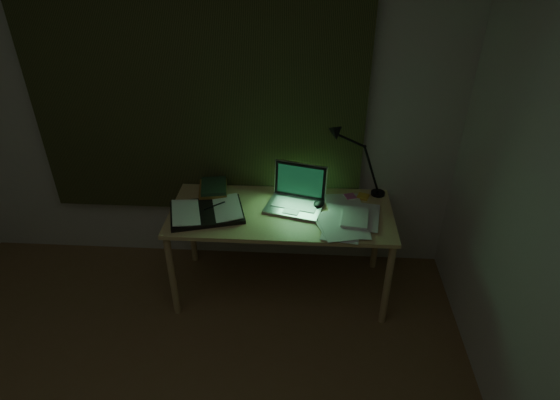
{
  "coord_description": "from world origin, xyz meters",
  "views": [
    {
      "loc": [
        0.72,
        -0.92,
        2.32
      ],
      "look_at": [
        0.57,
        1.48,
        0.82
      ],
      "focal_mm": 30.0,
      "sensor_mm": 36.0,
      "label": 1
    }
  ],
  "objects_px": {
    "book_stack": "(213,189)",
    "laptop": "(294,191)",
    "loose_papers": "(346,217)",
    "desk_lamp": "(382,161)",
    "desk": "(281,252)",
    "open_textbook": "(207,212)"
  },
  "relations": [
    {
      "from": "open_textbook",
      "to": "book_stack",
      "type": "bearing_deg",
      "value": 75.1
    },
    {
      "from": "open_textbook",
      "to": "laptop",
      "type": "bearing_deg",
      "value": -5.01
    },
    {
      "from": "desk",
      "to": "laptop",
      "type": "distance_m",
      "value": 0.47
    },
    {
      "from": "book_stack",
      "to": "desk_lamp",
      "type": "relative_size",
      "value": 0.43
    },
    {
      "from": "loose_papers",
      "to": "desk_lamp",
      "type": "xyz_separation_m",
      "value": [
        0.23,
        0.3,
        0.24
      ]
    },
    {
      "from": "open_textbook",
      "to": "book_stack",
      "type": "xyz_separation_m",
      "value": [
        -0.0,
        0.24,
        0.02
      ]
    },
    {
      "from": "laptop",
      "to": "desk_lamp",
      "type": "relative_size",
      "value": 0.78
    },
    {
      "from": "laptop",
      "to": "desk_lamp",
      "type": "bearing_deg",
      "value": 34.85
    },
    {
      "from": "book_stack",
      "to": "loose_papers",
      "type": "height_order",
      "value": "book_stack"
    },
    {
      "from": "book_stack",
      "to": "desk_lamp",
      "type": "height_order",
      "value": "desk_lamp"
    },
    {
      "from": "desk_lamp",
      "to": "open_textbook",
      "type": "bearing_deg",
      "value": -150.21
    },
    {
      "from": "desk",
      "to": "laptop",
      "type": "bearing_deg",
      "value": 27.86
    },
    {
      "from": "open_textbook",
      "to": "desk_lamp",
      "type": "relative_size",
      "value": 0.89
    },
    {
      "from": "desk_lamp",
      "to": "loose_papers",
      "type": "bearing_deg",
      "value": -113.65
    },
    {
      "from": "book_stack",
      "to": "loose_papers",
      "type": "xyz_separation_m",
      "value": [
        0.89,
        -0.23,
        -0.03
      ]
    },
    {
      "from": "laptop",
      "to": "book_stack",
      "type": "bearing_deg",
      "value": -179.55
    },
    {
      "from": "book_stack",
      "to": "desk",
      "type": "bearing_deg",
      "value": -21.17
    },
    {
      "from": "book_stack",
      "to": "laptop",
      "type": "bearing_deg",
      "value": -14.17
    },
    {
      "from": "book_stack",
      "to": "desk_lamp",
      "type": "distance_m",
      "value": 1.15
    },
    {
      "from": "desk",
      "to": "desk_lamp",
      "type": "xyz_separation_m",
      "value": [
        0.65,
        0.25,
        0.58
      ]
    },
    {
      "from": "desk",
      "to": "book_stack",
      "type": "bearing_deg",
      "value": 158.83
    },
    {
      "from": "desk",
      "to": "open_textbook",
      "type": "relative_size",
      "value": 3.17
    }
  ]
}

